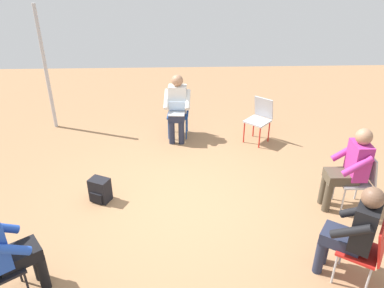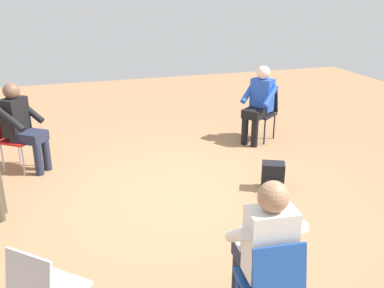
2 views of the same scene
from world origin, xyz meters
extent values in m
plane|color=#99704C|center=(0.00, 0.00, 0.00)|extent=(14.00, 14.00, 0.00)
cube|color=black|center=(1.85, 1.59, 0.43)|extent=(0.56, 0.56, 0.03)
cylinder|color=black|center=(1.81, 1.35, 0.21)|extent=(0.02, 0.02, 0.42)
cylinder|color=black|center=(1.61, 1.63, 0.21)|extent=(0.02, 0.02, 0.42)
cylinder|color=black|center=(2.08, 1.55, 0.21)|extent=(0.02, 0.02, 0.42)
cylinder|color=black|center=(1.88, 1.83, 0.21)|extent=(0.02, 0.02, 0.42)
cube|color=black|center=(2.00, 1.70, 0.65)|extent=(0.30, 0.36, 0.40)
cube|color=#1E4799|center=(0.03, -2.27, 0.43)|extent=(0.43, 0.43, 0.03)
cylinder|color=#1E4799|center=(0.22, -2.11, 0.21)|extent=(0.02, 0.02, 0.42)
cube|color=#1E4799|center=(0.02, -2.46, 0.65)|extent=(0.39, 0.12, 0.40)
cube|color=red|center=(-1.90, 1.46, 0.43)|extent=(0.56, 0.56, 0.03)
cylinder|color=#B7B7BC|center=(-1.66, 1.51, 0.21)|extent=(0.02, 0.02, 0.42)
cylinder|color=#B7B7BC|center=(-1.86, 1.23, 0.21)|extent=(0.02, 0.02, 0.42)
cylinder|color=#B7B7BC|center=(-1.94, 1.70, 0.21)|extent=(0.02, 0.02, 0.42)
cylinder|color=#B7B7BC|center=(-2.14, 1.42, 0.21)|extent=(0.02, 0.02, 0.42)
cube|color=red|center=(-2.05, 1.57, 0.65)|extent=(0.30, 0.36, 0.40)
cube|color=#B7B7BC|center=(-1.59, -2.06, 0.65)|extent=(0.34, 0.32, 0.40)
cylinder|color=#23283D|center=(-0.03, -1.91, 0.23)|extent=(0.11, 0.11, 0.45)
cylinder|color=#23283D|center=(0.15, -1.92, 0.23)|extent=(0.11, 0.11, 0.45)
cube|color=#23283D|center=(0.05, -2.08, 0.51)|extent=(0.33, 0.44, 0.14)
cube|color=silver|center=(0.03, -2.27, 0.77)|extent=(0.36, 0.25, 0.52)
sphere|color=#A87A5B|center=(0.03, -2.27, 1.13)|extent=(0.22, 0.22, 0.22)
cylinder|color=silver|center=(-0.16, -2.15, 0.80)|extent=(0.12, 0.40, 0.31)
cylinder|color=silver|center=(0.24, -2.19, 0.80)|extent=(0.12, 0.40, 0.31)
cube|color=#9EA0A5|center=(0.06, -1.97, 0.59)|extent=(0.32, 0.24, 0.02)
cube|color=#B2D1F2|center=(0.05, -2.08, 0.70)|extent=(0.30, 0.08, 0.20)
cylinder|color=black|center=(1.61, 1.31, 0.23)|extent=(0.11, 0.11, 0.45)
cylinder|color=black|center=(1.50, 1.45, 0.23)|extent=(0.11, 0.11, 0.45)
cube|color=black|center=(1.69, 1.48, 0.51)|extent=(0.52, 0.49, 0.14)
cube|color=blue|center=(1.85, 1.59, 0.77)|extent=(0.38, 0.40, 0.52)
sphere|color=beige|center=(1.85, 1.59, 1.13)|extent=(0.22, 0.22, 0.22)
cylinder|color=blue|center=(1.88, 1.37, 0.80)|extent=(0.37, 0.31, 0.31)
cylinder|color=blue|center=(1.65, 1.69, 0.80)|extent=(0.37, 0.31, 0.31)
cylinder|color=#4C4233|center=(-2.05, 0.22, 0.23)|extent=(0.11, 0.11, 0.45)
cylinder|color=#23283D|center=(-1.56, 1.33, 0.23)|extent=(0.11, 0.11, 0.45)
cylinder|color=#23283D|center=(-1.66, 1.19, 0.23)|extent=(0.11, 0.11, 0.45)
cube|color=#23283D|center=(-1.74, 1.36, 0.51)|extent=(0.52, 0.49, 0.14)
cube|color=black|center=(-1.90, 1.46, 0.77)|extent=(0.38, 0.40, 0.52)
sphere|color=brown|center=(-1.90, 1.46, 1.13)|extent=(0.22, 0.22, 0.22)
cylinder|color=black|center=(-1.70, 1.57, 0.80)|extent=(0.38, 0.30, 0.31)
cylinder|color=black|center=(-1.93, 1.24, 0.80)|extent=(0.38, 0.30, 0.31)
cube|color=black|center=(1.19, -0.15, 0.18)|extent=(0.34, 0.30, 0.36)
cube|color=black|center=(1.19, -0.15, 0.10)|extent=(0.28, 0.31, 0.16)
camera|label=1|loc=(0.01, 4.42, 3.34)|focal=35.00mm
camera|label=2|loc=(-1.24, -4.55, 2.47)|focal=40.00mm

